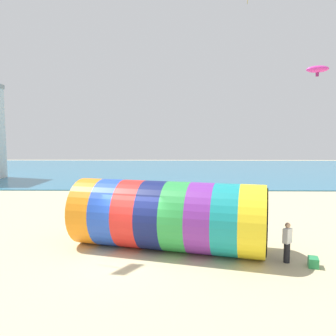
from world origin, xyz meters
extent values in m
plane|color=#CCBA8C|center=(0.00, 0.00, 0.00)|extent=(120.00, 120.00, 0.00)
cube|color=teal|center=(0.00, 37.03, 0.05)|extent=(120.00, 40.00, 0.10)
cylinder|color=orange|center=(-2.00, 2.18, 1.50)|extent=(1.77, 3.16, 3.00)
cylinder|color=blue|center=(-1.00, 1.91, 1.50)|extent=(1.77, 3.16, 3.00)
cylinder|color=red|center=(0.00, 1.65, 1.50)|extent=(1.77, 3.16, 3.00)
cylinder|color=navy|center=(0.99, 1.38, 1.50)|extent=(1.77, 3.16, 3.00)
cylinder|color=green|center=(1.99, 1.11, 1.50)|extent=(1.77, 3.16, 3.00)
cylinder|color=purple|center=(2.99, 0.85, 1.50)|extent=(1.77, 3.16, 3.00)
cylinder|color=teal|center=(3.99, 0.58, 1.50)|extent=(1.77, 3.16, 3.00)
cylinder|color=yellow|center=(4.99, 0.32, 1.50)|extent=(1.77, 3.16, 3.00)
cylinder|color=black|center=(5.50, 0.18, 1.50)|extent=(0.77, 2.68, 2.76)
cylinder|color=black|center=(6.21, -0.24, 0.39)|extent=(0.24, 0.24, 0.78)
cube|color=white|center=(6.21, -0.24, 1.07)|extent=(0.42, 0.40, 0.59)
sphere|color=tan|center=(6.21, -0.24, 1.49)|extent=(0.21, 0.21, 0.21)
cylinder|color=olive|center=(7.91, 15.75, 16.29)|extent=(0.03, 0.03, 0.57)
ellipsoid|color=#D1339E|center=(10.98, 8.81, 9.27)|extent=(1.47, 0.98, 0.56)
cube|color=#7D1E5E|center=(10.98, 8.81, 8.98)|extent=(0.19, 0.08, 0.35)
cylinder|color=#726651|center=(1.56, 6.36, 0.42)|extent=(0.24, 0.24, 0.83)
cube|color=#338C4C|center=(1.56, 6.36, 1.14)|extent=(0.42, 0.35, 0.62)
sphere|color=beige|center=(1.56, 6.36, 1.59)|extent=(0.23, 0.23, 0.23)
cylinder|color=black|center=(-5.05, 12.58, 0.41)|extent=(0.24, 0.24, 0.83)
cube|color=yellow|center=(-5.05, 12.58, 1.14)|extent=(0.37, 0.24, 0.62)
sphere|color=tan|center=(-5.05, 12.58, 1.58)|extent=(0.22, 0.22, 0.22)
cube|color=#268C4C|center=(7.07, -0.67, 0.18)|extent=(0.50, 0.60, 0.36)
camera|label=1|loc=(1.76, -12.77, 4.87)|focal=35.00mm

